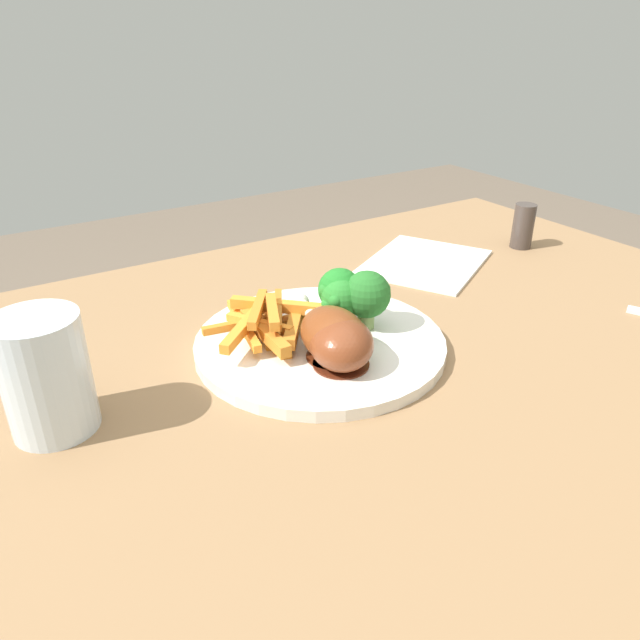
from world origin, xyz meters
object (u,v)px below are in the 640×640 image
(broccoli_floret_back, at_px, (365,295))
(carrot_fries_pile, at_px, (270,322))
(broccoli_floret_middle, at_px, (340,299))
(chicken_drumstick_far, at_px, (341,342))
(dinner_plate, at_px, (320,343))
(water_glass, at_px, (46,375))
(dining_table, at_px, (387,437))
(broccoli_floret_front, at_px, (342,291))
(pepper_shaker, at_px, (523,226))
(chicken_drumstick_near, at_px, (332,333))

(broccoli_floret_back, distance_m, carrot_fries_pile, 0.10)
(broccoli_floret_middle, xyz_separation_m, chicken_drumstick_far, (-0.04, -0.06, -0.01))
(dinner_plate, bearing_deg, water_glass, 178.97)
(carrot_fries_pile, relative_size, water_glass, 1.40)
(carrot_fries_pile, bearing_deg, broccoli_floret_middle, -18.90)
(broccoli_floret_back, relative_size, water_glass, 0.62)
(dinner_plate, distance_m, broccoli_floret_middle, 0.05)
(broccoli_floret_middle, relative_size, chicken_drumstick_far, 0.45)
(dinner_plate, height_order, water_glass, water_glass)
(dining_table, xyz_separation_m, chicken_drumstick_far, (-0.08, -0.02, 0.16))
(dining_table, bearing_deg, broccoli_floret_front, 130.42)
(pepper_shaker, bearing_deg, broccoli_floret_front, -167.76)
(dinner_plate, xyz_separation_m, carrot_fries_pile, (-0.04, 0.03, 0.02))
(chicken_drumstick_far, bearing_deg, broccoli_floret_front, 55.18)
(dining_table, bearing_deg, broccoli_floret_middle, 142.40)
(dining_table, relative_size, dinner_plate, 3.76)
(dinner_plate, distance_m, broccoli_floret_back, 0.07)
(chicken_drumstick_far, bearing_deg, chicken_drumstick_near, 86.97)
(carrot_fries_pile, xyz_separation_m, chicken_drumstick_far, (0.03, -0.08, 0.01))
(carrot_fries_pile, relative_size, chicken_drumstick_far, 1.17)
(chicken_drumstick_near, bearing_deg, dining_table, 6.21)
(carrot_fries_pile, relative_size, chicken_drumstick_near, 1.03)
(chicken_drumstick_far, bearing_deg, dining_table, 16.68)
(water_glass, bearing_deg, carrot_fries_pile, 7.22)
(dinner_plate, distance_m, chicken_drumstick_far, 0.06)
(broccoli_floret_back, xyz_separation_m, water_glass, (-0.30, 0.01, 0.00))
(carrot_fries_pile, bearing_deg, broccoli_floret_front, -11.14)
(chicken_drumstick_near, height_order, pepper_shaker, pepper_shaker)
(broccoli_floret_back, xyz_separation_m, chicken_drumstick_far, (-0.06, -0.05, -0.01))
(dinner_plate, bearing_deg, carrot_fries_pile, 141.41)
(water_glass, bearing_deg, chicken_drumstick_near, -9.31)
(dinner_plate, distance_m, carrot_fries_pile, 0.05)
(water_glass, bearing_deg, chicken_drumstick_far, -12.99)
(broccoli_floret_front, relative_size, carrot_fries_pile, 0.43)
(dining_table, bearing_deg, pepper_shaker, 20.23)
(dining_table, bearing_deg, water_glass, 174.58)
(chicken_drumstick_near, height_order, water_glass, water_glass)
(broccoli_floret_middle, height_order, water_glass, water_glass)
(carrot_fries_pile, height_order, chicken_drumstick_near, chicken_drumstick_near)
(chicken_drumstick_near, relative_size, chicken_drumstick_far, 1.14)
(chicken_drumstick_far, xyz_separation_m, water_glass, (-0.24, 0.06, 0.02))
(water_glass, bearing_deg, dinner_plate, -1.03)
(dinner_plate, height_order, broccoli_floret_front, broccoli_floret_front)
(broccoli_floret_front, height_order, broccoli_floret_middle, broccoli_floret_front)
(broccoli_floret_front, bearing_deg, broccoli_floret_back, -57.50)
(carrot_fries_pile, bearing_deg, chicken_drumstick_far, -70.27)
(carrot_fries_pile, bearing_deg, water_glass, -172.78)
(carrot_fries_pile, xyz_separation_m, water_glass, (-0.21, -0.03, 0.02))
(chicken_drumstick_near, xyz_separation_m, water_glass, (-0.24, 0.04, 0.01))
(broccoli_floret_back, bearing_deg, dining_table, -43.41)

